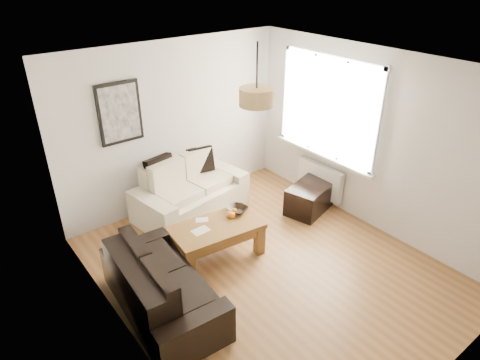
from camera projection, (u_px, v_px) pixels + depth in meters
floor at (268, 267)px, 5.55m from camera, size 4.50×4.50×0.00m
ceiling at (276, 69)px, 4.33m from camera, size 3.80×4.50×0.00m
wall_back at (174, 126)px, 6.50m from camera, size 3.80×0.04×2.60m
wall_front at (459, 285)px, 3.37m from camera, size 3.80×0.04×2.60m
wall_left at (118, 240)px, 3.91m from camera, size 0.04×4.50×2.60m
wall_right at (372, 141)px, 5.97m from camera, size 0.04×4.50×2.60m
window_bay at (329, 107)px, 6.36m from camera, size 0.14×1.90×1.60m
radiator at (320, 179)px, 6.92m from camera, size 0.10×0.90×0.52m
poster at (120, 113)px, 5.83m from camera, size 0.62×0.04×0.87m
pendant_shade at (257, 97)px, 4.71m from camera, size 0.40×0.40×0.20m
loveseat_cream at (190, 188)px, 6.55m from camera, size 1.85×1.20×0.86m
sofa_leather at (162, 283)px, 4.73m from camera, size 0.96×1.79×0.75m
coffee_table at (217, 241)px, 5.66m from camera, size 1.26×0.78×0.49m
ottoman at (309, 198)px, 6.70m from camera, size 0.88×0.69×0.44m
cushion_left at (160, 171)px, 6.34m from camera, size 0.47×0.21×0.45m
cushion_right at (201, 160)px, 6.74m from camera, size 0.42×0.19×0.40m
fruit_bowl at (238, 210)px, 5.83m from camera, size 0.34×0.34×0.07m
orange_a at (232, 215)px, 5.69m from camera, size 0.10×0.10×0.09m
orange_b at (234, 210)px, 5.80m from camera, size 0.08×0.08×0.06m
orange_c at (229, 214)px, 5.71m from camera, size 0.10×0.10×0.09m
papers at (201, 231)px, 5.44m from camera, size 0.23×0.16×0.01m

